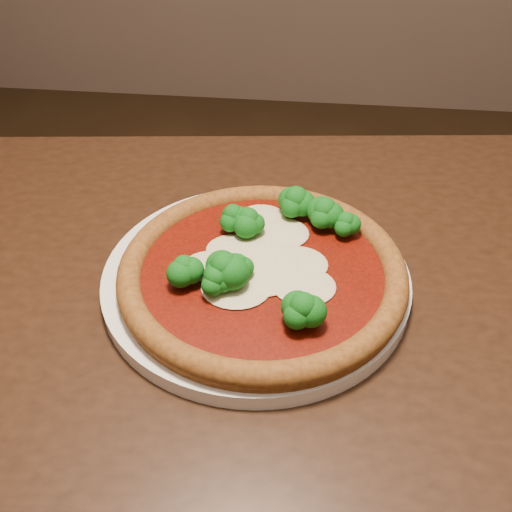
# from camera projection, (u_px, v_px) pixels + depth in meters

# --- Properties ---
(floor) EXTENTS (4.00, 4.00, 0.00)m
(floor) POSITION_uv_depth(u_px,v_px,m) (321.00, 510.00, 1.21)
(floor) COLOR black
(floor) RESTS_ON ground
(dining_table) EXTENTS (1.20, 0.93, 0.75)m
(dining_table) POSITION_uv_depth(u_px,v_px,m) (236.00, 377.00, 0.67)
(dining_table) COLOR black
(dining_table) RESTS_ON floor
(plate) EXTENTS (0.34, 0.34, 0.02)m
(plate) POSITION_uv_depth(u_px,v_px,m) (256.00, 277.00, 0.64)
(plate) COLOR white
(plate) RESTS_ON dining_table
(pizza) EXTENTS (0.31, 0.31, 0.06)m
(pizza) POSITION_uv_depth(u_px,v_px,m) (264.00, 266.00, 0.62)
(pizza) COLOR brown
(pizza) RESTS_ON plate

